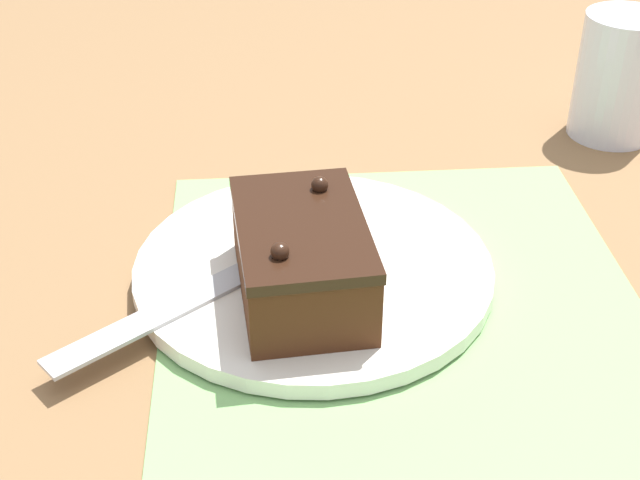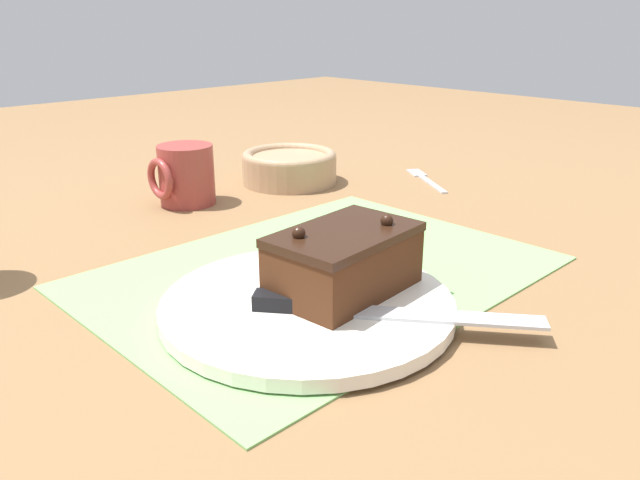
# 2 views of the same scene
# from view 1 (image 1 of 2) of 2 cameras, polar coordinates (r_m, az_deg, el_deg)

# --- Properties ---
(ground_plane) EXTENTS (3.00, 3.00, 0.00)m
(ground_plane) POSITION_cam_1_polar(r_m,az_deg,el_deg) (0.61, 5.87, -6.51)
(ground_plane) COLOR olive
(placemat_woven) EXTENTS (0.46, 0.34, 0.00)m
(placemat_woven) POSITION_cam_1_polar(r_m,az_deg,el_deg) (0.61, 5.89, -6.36)
(placemat_woven) COLOR #7AB266
(placemat_woven) RESTS_ON ground_plane
(cake_plate) EXTENTS (0.26, 0.26, 0.01)m
(cake_plate) POSITION_cam_1_polar(r_m,az_deg,el_deg) (0.65, -0.43, -1.88)
(cake_plate) COLOR white
(cake_plate) RESTS_ON placemat_woven
(chocolate_cake) EXTENTS (0.14, 0.10, 0.07)m
(chocolate_cake) POSITION_cam_1_polar(r_m,az_deg,el_deg) (0.60, -1.18, -1.14)
(chocolate_cake) COLOR #472614
(chocolate_cake) RESTS_ON cake_plate
(serving_knife) EXTENTS (0.17, 0.21, 0.01)m
(serving_knife) POSITION_cam_1_polar(r_m,az_deg,el_deg) (0.64, -4.24, -1.51)
(serving_knife) COLOR black
(serving_knife) RESTS_ON cake_plate
(drinking_glass) EXTENTS (0.08, 0.08, 0.12)m
(drinking_glass) POSITION_cam_1_polar(r_m,az_deg,el_deg) (0.88, 18.59, 9.89)
(drinking_glass) COLOR white
(drinking_glass) RESTS_ON ground_plane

